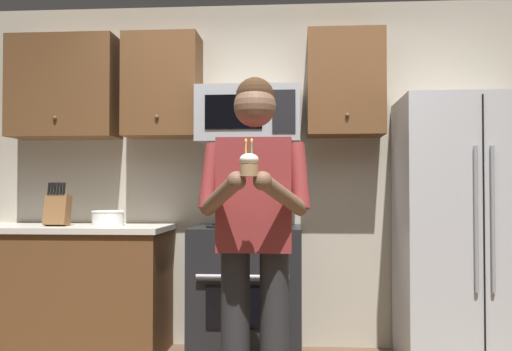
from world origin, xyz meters
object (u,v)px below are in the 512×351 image
microwave (249,115)px  bowl_large_white (108,218)px  refrigerator (467,231)px  oven_range (247,292)px  person (255,225)px  knife_block (57,210)px  cupcake (249,164)px

microwave → bowl_large_white: (-1.00, -0.11, -0.74)m
microwave → refrigerator: size_ratio=0.41×
bowl_large_white → microwave: bearing=6.5°
oven_range → bowl_large_white: 1.13m
refrigerator → person: bearing=-141.9°
knife_block → cupcake: (1.50, -1.41, 0.26)m
refrigerator → bowl_large_white: bearing=179.0°
microwave → bowl_large_white: bearing=-173.5°
oven_range → knife_block: size_ratio=2.91×
knife_block → cupcake: 2.07m
microwave → knife_block: bearing=-173.8°
oven_range → person: 1.24m
knife_block → cupcake: cupcake is taller
knife_block → bowl_large_white: knife_block is taller
knife_block → cupcake: size_ratio=1.84×
refrigerator → cupcake: size_ratio=10.35×
refrigerator → bowl_large_white: (-2.50, 0.04, 0.08)m
bowl_large_white → cupcake: 1.87m
oven_range → bowl_large_white: size_ratio=3.96×
bowl_large_white → knife_block: bearing=-174.4°
microwave → person: 1.43m
microwave → cupcake: size_ratio=4.26×
oven_range → cupcake: 1.66m
knife_block → bowl_large_white: size_ratio=1.36×
microwave → person: (0.14, -1.23, -0.72)m
refrigerator → cupcake: refrigerator is taller
refrigerator → knife_block: 2.87m
knife_block → person: size_ratio=0.18×
microwave → cupcake: bearing=-84.9°
knife_block → person: (1.50, -1.08, -0.04)m
microwave → refrigerator: microwave is taller
bowl_large_white → person: size_ratio=0.13×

